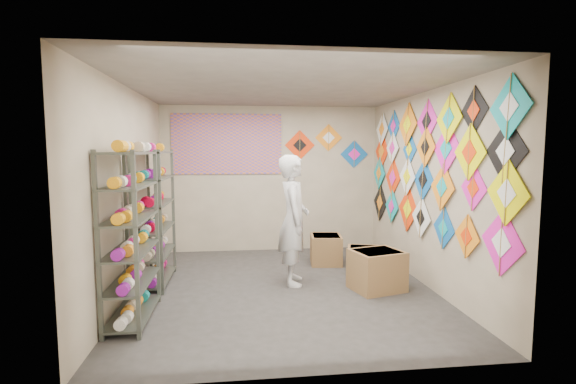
{
  "coord_description": "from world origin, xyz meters",
  "views": [
    {
      "loc": [
        -0.59,
        -5.54,
        1.9
      ],
      "look_at": [
        0.1,
        0.3,
        1.3
      ],
      "focal_mm": 26.0,
      "sensor_mm": 36.0,
      "label": 1
    }
  ],
  "objects": [
    {
      "name": "ground",
      "position": [
        0.0,
        0.0,
        0.0
      ],
      "size": [
        4.5,
        4.5,
        0.0
      ],
      "primitive_type": "plane",
      "color": "#2F2C29"
    },
    {
      "name": "room_walls",
      "position": [
        0.0,
        0.0,
        1.64
      ],
      "size": [
        4.5,
        4.5,
        4.5
      ],
      "color": "tan",
      "rests_on": "ground"
    },
    {
      "name": "shelf_rack_front",
      "position": [
        -1.78,
        -0.85,
        0.95
      ],
      "size": [
        0.4,
        1.1,
        1.9
      ],
      "primitive_type": "cube",
      "color": "#4C5147",
      "rests_on": "ground"
    },
    {
      "name": "shelf_rack_back",
      "position": [
        -1.78,
        0.45,
        0.95
      ],
      "size": [
        0.4,
        1.1,
        1.9
      ],
      "primitive_type": "cube",
      "color": "#4C5147",
      "rests_on": "ground"
    },
    {
      "name": "string_spools",
      "position": [
        -1.78,
        -0.2,
        1.05
      ],
      "size": [
        0.12,
        2.36,
        0.12
      ],
      "color": "#E61C7C",
      "rests_on": "ground"
    },
    {
      "name": "kite_wall_display",
      "position": [
        1.98,
        0.0,
        1.64
      ],
      "size": [
        0.06,
        4.32,
        2.04
      ],
      "color": "#F11FB6",
      "rests_on": "room_walls"
    },
    {
      "name": "back_wall_kites",
      "position": [
        1.06,
        2.24,
        1.97
      ],
      "size": [
        1.6,
        0.02,
        0.84
      ],
      "color": "#F83506",
      "rests_on": "room_walls"
    },
    {
      "name": "poster",
      "position": [
        -0.8,
        2.23,
        2.0
      ],
      "size": [
        2.0,
        0.01,
        1.1
      ],
      "primitive_type": "cube",
      "color": "#66489C",
      "rests_on": "room_walls"
    },
    {
      "name": "shopkeeper",
      "position": [
        0.17,
        0.21,
        0.91
      ],
      "size": [
        0.74,
        0.55,
        1.83
      ],
      "primitive_type": "imported",
      "rotation": [
        0.0,
        0.0,
        1.49
      ],
      "color": "silver",
      "rests_on": "ground"
    },
    {
      "name": "carton_a",
      "position": [
        1.25,
        -0.21,
        0.27
      ],
      "size": [
        0.77,
        0.69,
        0.54
      ],
      "primitive_type": "cube",
      "rotation": [
        0.0,
        0.0,
        0.27
      ],
      "color": "olive",
      "rests_on": "ground"
    },
    {
      "name": "carton_b",
      "position": [
        1.29,
        0.46,
        0.21
      ],
      "size": [
        0.62,
        0.56,
        0.43
      ],
      "primitive_type": "cube",
      "rotation": [
        0.0,
        0.0,
        -0.3
      ],
      "color": "olive",
      "rests_on": "ground"
    },
    {
      "name": "carton_c",
      "position": [
        0.84,
        1.17,
        0.24
      ],
      "size": [
        0.56,
        0.6,
        0.48
      ],
      "primitive_type": "cube",
      "rotation": [
        0.0,
        0.0,
        -0.12
      ],
      "color": "olive",
      "rests_on": "ground"
    }
  ]
}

